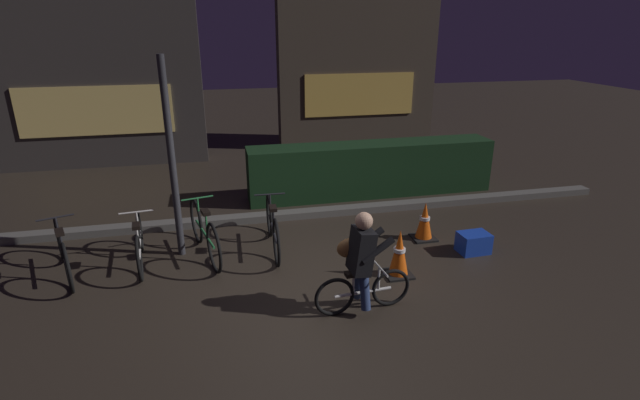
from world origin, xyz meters
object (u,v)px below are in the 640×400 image
(traffic_cone_near, at_px, (399,254))
(parked_bike_left_mid, at_px, (139,243))
(blue_crate, at_px, (474,243))
(parked_bike_center_left, at_px, (205,233))
(parked_bike_center_right, at_px, (273,227))
(parked_bike_leftmost, at_px, (63,252))
(cyclist, at_px, (361,262))
(traffic_cone_far, at_px, (425,221))
(street_post, at_px, (172,161))

(traffic_cone_near, bearing_deg, parked_bike_left_mid, 162.15)
(blue_crate, bearing_deg, traffic_cone_near, -163.32)
(parked_bike_center_left, height_order, parked_bike_center_right, parked_bike_center_left)
(parked_bike_leftmost, height_order, cyclist, cyclist)
(traffic_cone_near, relative_size, traffic_cone_far, 1.08)
(street_post, xyz_separation_m, blue_crate, (4.20, -0.90, -1.26))
(parked_bike_left_mid, xyz_separation_m, traffic_cone_far, (4.22, -0.09, -0.03))
(parked_bike_leftmost, bearing_deg, traffic_cone_near, -122.44)
(parked_bike_center_right, relative_size, cyclist, 1.37)
(parked_bike_center_left, xyz_separation_m, traffic_cone_near, (2.51, -1.16, -0.05))
(blue_crate, height_order, cyclist, cyclist)
(street_post, distance_m, parked_bike_left_mid, 1.23)
(street_post, relative_size, traffic_cone_far, 4.66)
(traffic_cone_far, distance_m, blue_crate, 0.80)
(traffic_cone_far, relative_size, blue_crate, 1.38)
(parked_bike_leftmost, bearing_deg, street_post, -97.69)
(cyclist, bearing_deg, traffic_cone_near, 37.64)
(parked_bike_left_mid, height_order, traffic_cone_near, parked_bike_left_mid)
(street_post, relative_size, blue_crate, 6.42)
(street_post, relative_size, traffic_cone_near, 4.30)
(parked_bike_leftmost, xyz_separation_m, traffic_cone_near, (4.35, -0.99, -0.03))
(parked_bike_left_mid, bearing_deg, parked_bike_center_right, -94.25)
(cyclist, bearing_deg, parked_bike_center_left, 129.55)
(traffic_cone_near, relative_size, cyclist, 0.53)
(parked_bike_center_left, relative_size, traffic_cone_far, 2.84)
(parked_bike_leftmost, relative_size, parked_bike_center_left, 0.91)
(street_post, distance_m, blue_crate, 4.48)
(parked_bike_left_mid, distance_m, traffic_cone_far, 4.22)
(cyclist, bearing_deg, blue_crate, 22.96)
(traffic_cone_far, bearing_deg, cyclist, -133.14)
(traffic_cone_far, bearing_deg, parked_bike_center_left, 177.24)
(parked_bike_left_mid, bearing_deg, street_post, -75.24)
(street_post, bearing_deg, parked_bike_leftmost, -168.05)
(street_post, relative_size, parked_bike_leftmost, 1.81)
(parked_bike_center_left, relative_size, parked_bike_center_right, 1.01)
(parked_bike_leftmost, distance_m, traffic_cone_far, 5.16)
(parked_bike_center_right, relative_size, traffic_cone_near, 2.60)
(street_post, relative_size, parked_bike_center_right, 1.65)
(parked_bike_center_right, relative_size, traffic_cone_far, 2.82)
(parked_bike_left_mid, height_order, parked_bike_center_right, parked_bike_center_right)
(parked_bike_center_left, relative_size, blue_crate, 3.91)
(traffic_cone_far, bearing_deg, traffic_cone_near, -129.29)
(parked_bike_left_mid, distance_m, parked_bike_center_left, 0.89)
(traffic_cone_far, bearing_deg, parked_bike_leftmost, -179.84)
(traffic_cone_near, height_order, traffic_cone_far, traffic_cone_near)
(street_post, relative_size, cyclist, 2.27)
(parked_bike_leftmost, height_order, parked_bike_center_left, parked_bike_center_left)
(traffic_cone_far, xyz_separation_m, cyclist, (-1.57, -1.68, 0.34))
(parked_bike_center_left, bearing_deg, cyclist, -149.57)
(parked_bike_center_right, bearing_deg, blue_crate, -103.15)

